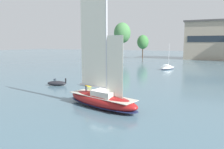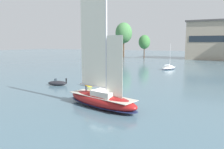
# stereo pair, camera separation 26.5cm
# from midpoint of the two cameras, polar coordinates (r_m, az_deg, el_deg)

# --- Properties ---
(ground_plane) EXTENTS (400.00, 400.00, 0.00)m
(ground_plane) POSITION_cam_midpoint_polar(r_m,az_deg,el_deg) (27.97, -2.48, -8.53)
(ground_plane) COLOR slate
(waterfront_building) EXTENTS (32.01, 17.41, 18.53)m
(waterfront_building) POSITION_cam_midpoint_polar(r_m,az_deg,el_deg) (117.93, 26.76, 8.03)
(waterfront_building) COLOR tan
(waterfront_building) RESTS_ON ground
(tree_shore_center) EXTENTS (5.84, 5.84, 12.02)m
(tree_shore_center) POSITION_cam_midpoint_polar(r_m,az_deg,el_deg) (114.26, 8.51, 8.39)
(tree_shore_center) COLOR #4C3828
(tree_shore_center) RESTS_ON ground
(tree_shore_right) EXTENTS (9.36, 9.36, 19.26)m
(tree_shore_right) POSITION_cam_midpoint_polar(r_m,az_deg,el_deg) (124.78, 3.16, 10.78)
(tree_shore_right) COLOR brown
(tree_shore_right) RESTS_ON ground
(sailboat_main) EXTENTS (11.38, 5.79, 15.05)m
(sailboat_main) POSITION_cam_midpoint_polar(r_m,az_deg,el_deg) (27.64, -2.46, -6.21)
(sailboat_main) COLOR maroon
(sailboat_main) RESTS_ON ground
(sailboat_moored_near_marina) EXTENTS (4.06, 5.81, 7.88)m
(sailboat_moored_near_marina) POSITION_cam_midpoint_polar(r_m,az_deg,el_deg) (68.68, 14.70, 1.73)
(sailboat_moored_near_marina) COLOR silver
(sailboat_moored_near_marina) RESTS_ON ground
(sailboat_moored_mid_channel) EXTENTS (3.49, 7.81, 10.39)m
(sailboat_moored_mid_channel) POSITION_cam_midpoint_polar(r_m,az_deg,el_deg) (56.72, -4.14, 0.81)
(sailboat_moored_mid_channel) COLOR #194C47
(sailboat_moored_mid_channel) RESTS_ON ground
(motor_tender) EXTENTS (3.95, 2.66, 1.41)m
(motor_tender) POSITION_cam_midpoint_polar(r_m,az_deg,el_deg) (42.93, -13.87, -2.18)
(motor_tender) COLOR black
(motor_tender) RESTS_ON ground
(channel_buoy) EXTENTS (1.23, 1.23, 2.21)m
(channel_buoy) POSITION_cam_midpoint_polar(r_m,az_deg,el_deg) (41.23, -5.91, -1.81)
(channel_buoy) COLOR yellow
(channel_buoy) RESTS_ON ground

